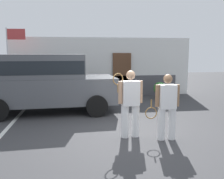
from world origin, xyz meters
The scene contains 8 objects.
ground_plane centered at (0.00, 0.00, 0.00)m, with size 40.00×40.00×0.00m, color #38383A.
parking_stripe_0 centered at (-3.24, 1.50, 0.00)m, with size 0.12×4.40×0.01m, color silver.
house_frontage centered at (0.01, 6.38, 1.33)m, with size 8.80×0.40×2.84m.
parked_suv centered at (-2.34, 3.06, 1.15)m, with size 4.70×2.36×2.05m.
tennis_player_man centered at (0.02, 0.05, 0.88)m, with size 0.76×0.29×1.68m.
tennis_player_woman centered at (0.86, -0.27, 0.83)m, with size 0.86×0.26×1.60m.
potted_plant_by_porch centered at (2.54, 5.15, 0.43)m, with size 0.59×0.59×0.77m.
flag_pole centered at (-3.99, 5.47, 2.19)m, with size 0.80×0.07×3.17m.
Camera 1 is at (-1.30, -5.96, 2.10)m, focal length 40.44 mm.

